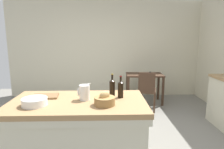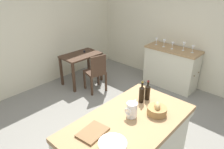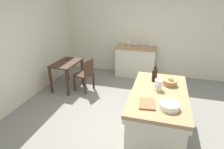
# 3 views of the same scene
# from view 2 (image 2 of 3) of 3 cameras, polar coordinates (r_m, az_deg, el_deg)

# --- Properties ---
(ground_plane) EXTENTS (6.76, 6.76, 0.00)m
(ground_plane) POSITION_cam_2_polar(r_m,az_deg,el_deg) (3.61, 0.63, -16.93)
(ground_plane) COLOR slate
(wall_back) EXTENTS (5.32, 0.12, 2.60)m
(wall_back) POSITION_cam_2_polar(r_m,az_deg,el_deg) (4.93, -22.81, 10.26)
(wall_back) COLOR beige
(wall_back) RESTS_ON ground
(wall_right) EXTENTS (0.12, 5.20, 2.60)m
(wall_right) POSITION_cam_2_polar(r_m,az_deg,el_deg) (5.05, 21.17, 10.86)
(wall_right) COLOR beige
(wall_right) RESTS_ON ground
(island_table) EXTENTS (1.67, 0.93, 0.87)m
(island_table) POSITION_cam_2_polar(r_m,az_deg,el_deg) (2.83, 4.40, -18.67)
(island_table) COLOR #99754C
(island_table) RESTS_ON ground
(side_cabinet) EXTENTS (0.52, 1.23, 0.93)m
(side_cabinet) POSITION_cam_2_polar(r_m,az_deg,el_deg) (5.11, 15.60, 1.87)
(side_cabinet) COLOR #99754C
(side_cabinet) RESTS_ON ground
(writing_desk) EXTENTS (0.92, 0.59, 0.79)m
(writing_desk) POSITION_cam_2_polar(r_m,az_deg,el_deg) (5.05, -8.37, 4.13)
(writing_desk) COLOR #3D281C
(writing_desk) RESTS_ON ground
(wooden_chair) EXTENTS (0.49, 0.49, 0.89)m
(wooden_chair) POSITION_cam_2_polar(r_m,az_deg,el_deg) (4.68, -4.33, 0.77)
(wooden_chair) COLOR #3D281C
(wooden_chair) RESTS_ON ground
(pitcher) EXTENTS (0.17, 0.13, 0.23)m
(pitcher) POSITION_cam_2_polar(r_m,az_deg,el_deg) (2.57, 5.37, -9.45)
(pitcher) COLOR white
(pitcher) RESTS_ON island_table
(wash_bowl) EXTENTS (0.28, 0.28, 0.09)m
(wash_bowl) POSITION_cam_2_polar(r_m,az_deg,el_deg) (2.19, 0.15, -18.69)
(wash_bowl) COLOR white
(wash_bowl) RESTS_ON island_table
(bread_basket) EXTENTS (0.24, 0.24, 0.17)m
(bread_basket) POSITION_cam_2_polar(r_m,az_deg,el_deg) (2.69, 12.04, -9.36)
(bread_basket) COLOR olive
(bread_basket) RESTS_ON island_table
(cutting_board) EXTENTS (0.35, 0.27, 0.02)m
(cutting_board) POSITION_cam_2_polar(r_m,az_deg,el_deg) (2.39, -5.24, -15.28)
(cutting_board) COLOR brown
(cutting_board) RESTS_ON island_table
(wine_bottle_dark) EXTENTS (0.07, 0.07, 0.29)m
(wine_bottle_dark) POSITION_cam_2_polar(r_m,az_deg,el_deg) (2.92, 9.55, -4.65)
(wine_bottle_dark) COLOR black
(wine_bottle_dark) RESTS_ON island_table
(wine_bottle_amber) EXTENTS (0.07, 0.07, 0.31)m
(wine_bottle_amber) POSITION_cam_2_polar(r_m,az_deg,el_deg) (2.85, 8.01, -5.17)
(wine_bottle_amber) COLOR black
(wine_bottle_amber) RESTS_ON island_table
(wine_glass_far_left) EXTENTS (0.07, 0.07, 0.15)m
(wine_glass_far_left) POSITION_cam_2_polar(r_m,az_deg,el_deg) (4.77, 21.03, 6.73)
(wine_glass_far_left) COLOR white
(wine_glass_far_left) RESTS_ON side_cabinet
(wine_glass_left) EXTENTS (0.07, 0.07, 0.18)m
(wine_glass_left) POSITION_cam_2_polar(r_m,az_deg,el_deg) (4.84, 18.86, 7.61)
(wine_glass_left) COLOR white
(wine_glass_left) RESTS_ON side_cabinet
(wine_glass_middle) EXTENTS (0.07, 0.07, 0.16)m
(wine_glass_middle) POSITION_cam_2_polar(r_m,az_deg,el_deg) (4.87, 16.02, 7.85)
(wine_glass_middle) COLOR white
(wine_glass_middle) RESTS_ON side_cabinet
(wine_glass_right) EXTENTS (0.07, 0.07, 0.17)m
(wine_glass_right) POSITION_cam_2_polar(r_m,az_deg,el_deg) (4.97, 13.93, 8.60)
(wine_glass_right) COLOR white
(wine_glass_right) RESTS_ON side_cabinet
(wine_glass_far_right) EXTENTS (0.07, 0.07, 0.17)m
(wine_glass_far_right) POSITION_cam_2_polar(r_m,az_deg,el_deg) (5.08, 11.95, 9.11)
(wine_glass_far_right) COLOR white
(wine_glass_far_right) RESTS_ON side_cabinet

